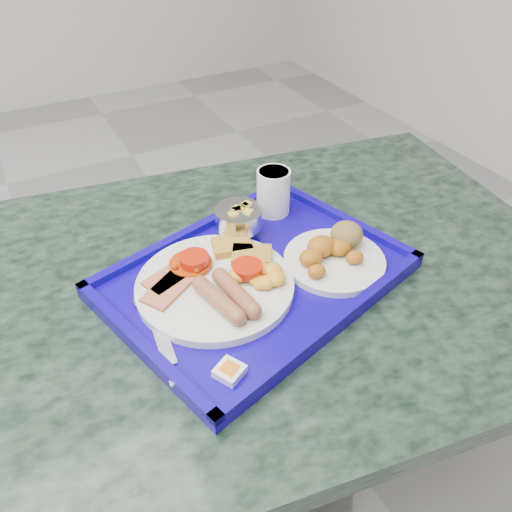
{
  "coord_description": "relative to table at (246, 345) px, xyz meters",
  "views": [
    {
      "loc": [
        0.75,
        -0.6,
        1.34
      ],
      "look_at": [
        1.05,
        -0.02,
        0.81
      ],
      "focal_mm": 35.0,
      "sensor_mm": 36.0,
      "label": 1
    }
  ],
  "objects": [
    {
      "name": "jam_packet",
      "position": [
        -0.12,
        -0.2,
        0.22
      ],
      "size": [
        0.05,
        0.05,
        0.01
      ],
      "rotation": [
        0.0,
        0.0,
        0.5
      ],
      "color": "white",
      "rests_on": "tray"
    },
    {
      "name": "tray",
      "position": [
        0.01,
        -0.03,
        0.2
      ],
      "size": [
        0.57,
        0.48,
        0.03
      ],
      "rotation": [
        0.0,
        0.0,
        0.28
      ],
      "color": "#110394",
      "rests_on": "table"
    },
    {
      "name": "main_plate",
      "position": [
        -0.06,
        -0.03,
        0.22
      ],
      "size": [
        0.26,
        0.26,
        0.04
      ],
      "rotation": [
        0.0,
        0.0,
        0.06
      ],
      "color": "silver",
      "rests_on": "tray"
    },
    {
      "name": "knife",
      "position": [
        -0.19,
        -0.09,
        0.21
      ],
      "size": [
        0.03,
        0.19,
        0.0
      ],
      "primitive_type": "cube",
      "rotation": [
        0.0,
        0.0,
        -0.11
      ],
      "color": "silver",
      "rests_on": "tray"
    },
    {
      "name": "juice_cup",
      "position": [
        0.13,
        0.13,
        0.26
      ],
      "size": [
        0.07,
        0.07,
        0.09
      ],
      "color": "white",
      "rests_on": "tray"
    },
    {
      "name": "spoon",
      "position": [
        -0.19,
        -0.03,
        0.21
      ],
      "size": [
        0.04,
        0.16,
        0.01
      ],
      "rotation": [
        0.0,
        0.0,
        -0.11
      ],
      "color": "silver",
      "rests_on": "tray"
    },
    {
      "name": "bread_plate",
      "position": [
        0.15,
        -0.06,
        0.23
      ],
      "size": [
        0.18,
        0.18,
        0.06
      ],
      "rotation": [
        0.0,
        0.0,
        0.34
      ],
      "color": "silver",
      "rests_on": "tray"
    },
    {
      "name": "table",
      "position": [
        0.0,
        0.0,
        0.0
      ],
      "size": [
        1.31,
        0.98,
        0.75
      ],
      "rotation": [
        0.0,
        0.0,
        -0.15
      ],
      "color": "gray",
      "rests_on": "floor"
    },
    {
      "name": "fruit_bowl",
      "position": [
        0.03,
        0.09,
        0.25
      ],
      "size": [
        0.09,
        0.09,
        0.06
      ],
      "color": "silver",
      "rests_on": "tray"
    }
  ]
}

